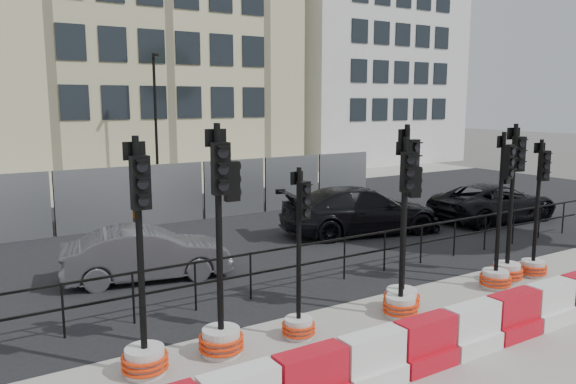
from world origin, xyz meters
TOP-DOWN VIEW (x-y plane):
  - ground at (0.00, 0.00)m, footprint 120.00×120.00m
  - sidewalk_near at (0.00, -3.00)m, footprint 40.00×6.00m
  - road at (0.00, 7.00)m, footprint 40.00×14.00m
  - sidewalk_far at (0.00, 16.00)m, footprint 40.00×4.00m
  - building_cream at (2.00, 21.99)m, footprint 15.00×10.06m
  - building_white at (17.00, 21.99)m, footprint 12.00×9.06m
  - kerb_railing at (0.00, 1.20)m, footprint 18.00×0.04m
  - heras_fencing at (-0.49, 9.71)m, footprint 14.33×1.72m
  - lamp_post_far at (0.50, 14.98)m, footprint 0.12×0.56m
  - barrier_row at (-0.00, -2.80)m, footprint 12.55×0.50m
  - traffic_signal_a at (-5.24, -0.77)m, footprint 0.70×0.70m
  - traffic_signal_b at (-3.99, -0.78)m, footprint 0.73×0.73m
  - traffic_signal_c at (-2.59, -0.87)m, footprint 0.58×0.58m
  - traffic_signal_d at (-0.45, -1.11)m, footprint 0.67×0.67m
  - traffic_signal_e at (-0.20, -0.88)m, footprint 0.71×0.71m
  - traffic_signal_f at (2.43, -1.00)m, footprint 0.67×0.67m
  - traffic_signal_g at (3.03, -0.83)m, footprint 0.70×0.70m
  - traffic_signal_h at (3.86, -0.92)m, footprint 0.63×0.63m
  - car_b at (-3.75, 3.62)m, footprint 2.73×4.20m
  - car_c at (3.23, 4.53)m, footprint 4.27×5.89m
  - car_d at (8.26, 3.59)m, footprint 2.67×4.83m

SIDE VIEW (x-z plane):
  - ground at x=0.00m, z-range 0.00..0.00m
  - sidewalk_near at x=0.00m, z-range 0.00..0.02m
  - sidewalk_far at x=0.00m, z-range 0.00..0.02m
  - road at x=0.00m, z-range 0.00..0.03m
  - barrier_row at x=0.00m, z-range -0.03..0.77m
  - traffic_signal_c at x=-2.59m, z-range -0.86..2.08m
  - car_b at x=-3.75m, z-range 0.00..1.22m
  - car_d at x=8.26m, z-range 0.00..1.27m
  - traffic_signal_h at x=3.86m, z-range -0.93..2.24m
  - kerb_railing at x=0.00m, z-range 0.19..1.19m
  - heras_fencing at x=-0.49m, z-range -0.29..1.71m
  - car_c at x=3.23m, z-range 0.00..1.44m
  - traffic_signal_g at x=3.03m, z-range -1.04..2.50m
  - traffic_signal_a at x=-5.24m, z-range -1.04..2.50m
  - traffic_signal_e at x=-0.20m, z-range -1.06..2.54m
  - traffic_signal_d at x=-0.45m, z-range -0.88..2.50m
  - traffic_signal_f at x=2.43m, z-range -0.89..2.50m
  - traffic_signal_b at x=-3.99m, z-range -0.97..2.73m
  - lamp_post_far at x=0.50m, z-range 0.22..6.22m
  - building_white at x=17.00m, z-range 0.00..16.00m
  - building_cream at x=2.00m, z-range 0.00..18.00m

